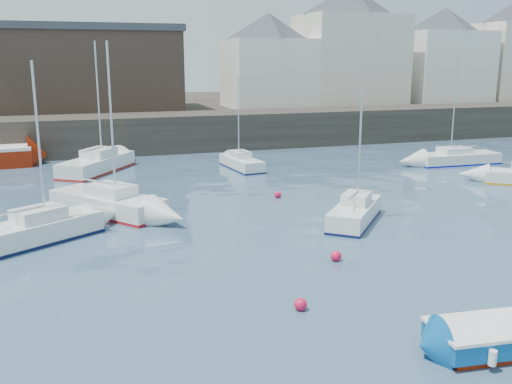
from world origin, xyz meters
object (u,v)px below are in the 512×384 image
object	(u,v)px
sailboat_f	(241,162)
buoy_near	(300,310)
blue_dinghy	(505,335)
sailboat_h	(97,164)
sailboat_g	(457,158)
buoy_far	(278,198)
sailboat_a	(35,230)
buoy_mid	(336,261)
sailboat_b	(108,203)
sailboat_c	(355,212)

from	to	relation	value
sailboat_f	buoy_near	bearing A→B (deg)	-102.32
blue_dinghy	sailboat_h	bearing A→B (deg)	107.26
sailboat_g	buoy_far	world-z (taller)	sailboat_g
sailboat_a	buoy_far	bearing A→B (deg)	18.81
sailboat_f	buoy_mid	bearing A→B (deg)	-95.94
sailboat_a	buoy_mid	size ratio (longest dim) A/B	17.81
buoy_near	buoy_mid	xyz separation A→B (m)	(2.95, 3.61, 0.00)
sailboat_b	sailboat_g	distance (m)	25.84
sailboat_a	sailboat_b	bearing A→B (deg)	49.60
blue_dinghy	buoy_near	bearing A→B (deg)	136.73
sailboat_b	buoy_near	xyz separation A→B (m)	(4.76, -13.35, -0.54)
sailboat_b	buoy_mid	bearing A→B (deg)	-51.61
sailboat_c	buoy_near	world-z (taller)	sailboat_c
sailboat_a	sailboat_c	xyz separation A→B (m)	(14.10, -1.48, -0.03)
blue_dinghy	sailboat_b	world-z (taller)	sailboat_b
sailboat_b	sailboat_f	xyz separation A→B (m)	(9.69, 9.21, -0.10)
sailboat_f	sailboat_g	xyz separation A→B (m)	(15.44, -3.20, 0.01)
sailboat_c	buoy_mid	bearing A→B (deg)	-125.24
blue_dinghy	buoy_mid	world-z (taller)	blue_dinghy
buoy_mid	sailboat_a	bearing A→B (deg)	151.51
sailboat_g	buoy_near	world-z (taller)	sailboat_g
sailboat_f	buoy_mid	size ratio (longest dim) A/B	14.87
sailboat_c	buoy_near	bearing A→B (deg)	-127.12
sailboat_a	sailboat_f	world-z (taller)	sailboat_a
buoy_near	buoy_far	world-z (taller)	buoy_near
blue_dinghy	buoy_near	world-z (taller)	blue_dinghy
sailboat_h	sailboat_b	bearing A→B (deg)	-90.46
sailboat_c	buoy_near	distance (m)	10.13
sailboat_b	sailboat_f	world-z (taller)	sailboat_b
blue_dinghy	sailboat_h	distance (m)	29.78
sailboat_b	sailboat_a	bearing A→B (deg)	-130.40
buoy_near	buoy_far	xyz separation A→B (m)	(4.37, 13.76, 0.00)
sailboat_c	sailboat_f	bearing A→B (deg)	94.66
sailboat_b	sailboat_c	distance (m)	12.08
sailboat_g	buoy_mid	size ratio (longest dim) A/B	18.84
sailboat_a	buoy_mid	bearing A→B (deg)	-28.49
sailboat_b	buoy_near	world-z (taller)	sailboat_b
blue_dinghy	buoy_mid	size ratio (longest dim) A/B	9.89
buoy_mid	buoy_far	bearing A→B (deg)	82.06
sailboat_a	sailboat_c	world-z (taller)	sailboat_a
sailboat_f	buoy_near	distance (m)	23.10
buoy_mid	sailboat_c	bearing A→B (deg)	54.76
sailboat_f	buoy_mid	xyz separation A→B (m)	(-1.97, -18.95, -0.44)
sailboat_a	blue_dinghy	bearing A→B (deg)	-47.93
sailboat_a	buoy_near	bearing A→B (deg)	-50.06
sailboat_a	sailboat_g	distance (m)	30.01
sailboat_c	buoy_far	world-z (taller)	sailboat_c
blue_dinghy	buoy_far	size ratio (longest dim) A/B	10.89
sailboat_c	sailboat_b	bearing A→B (deg)	154.10
sailboat_b	sailboat_g	bearing A→B (deg)	13.46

